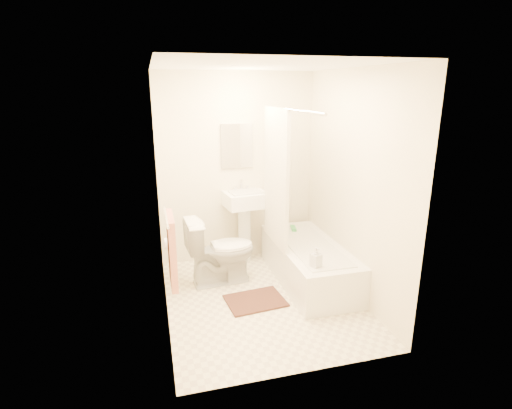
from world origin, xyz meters
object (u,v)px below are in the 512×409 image
object	(u,v)px
bath_mat	(255,301)
toilet	(221,251)
sink	(245,223)
soap_bottle	(316,257)
bathtub	(308,262)

from	to	relation	value
bath_mat	toilet	bearing A→B (deg)	115.74
sink	bath_mat	xyz separation A→B (m)	(-0.15, -1.09, -0.50)
sink	soap_bottle	world-z (taller)	sink
sink	bathtub	world-z (taller)	sink
toilet	bathtub	size ratio (longest dim) A/B	0.50
sink	soap_bottle	size ratio (longest dim) A/B	4.78
sink	bath_mat	bearing A→B (deg)	-105.74
sink	soap_bottle	bearing A→B (deg)	-80.53
toilet	sink	world-z (taller)	sink
toilet	bath_mat	distance (m)	0.73
toilet	bathtub	bearing A→B (deg)	-107.21
toilet	bathtub	world-z (taller)	toilet
bath_mat	soap_bottle	distance (m)	0.83
soap_bottle	toilet	bearing A→B (deg)	136.09
bathtub	bath_mat	size ratio (longest dim) A/B	2.64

